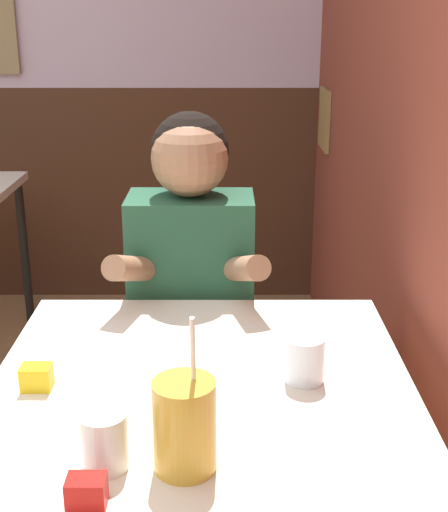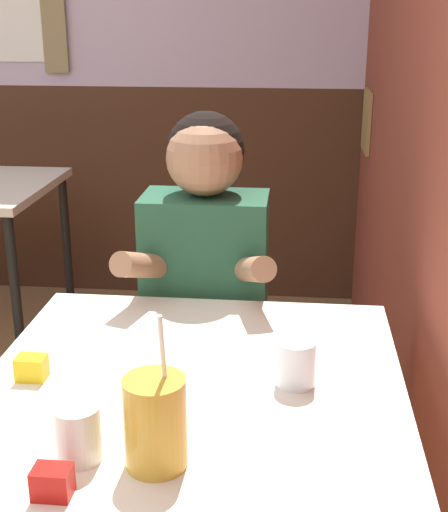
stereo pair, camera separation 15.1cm
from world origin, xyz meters
name	(u,v)px [view 1 (the left image)]	position (x,y,z in m)	size (l,w,h in m)	color
brick_wall_right	(390,51)	(1.48, 1.39, 1.35)	(0.08, 4.78, 2.70)	brown
back_wall	(14,33)	(-0.02, 2.81, 1.36)	(5.90, 0.09, 2.70)	silver
main_table	(199,424)	(0.94, 0.44, 0.68)	(0.86, 0.96, 0.75)	beige
person_seated	(190,317)	(0.89, 1.05, 0.64)	(0.42, 0.41, 1.22)	#235138
cocktail_pitcher	(183,426)	(0.92, 0.20, 0.83)	(0.10, 0.10, 0.28)	gold
glass_near_pitcher	(302,359)	(1.15, 0.49, 0.80)	(0.08, 0.08, 0.10)	silver
glass_center	(102,441)	(0.79, 0.20, 0.80)	(0.08, 0.08, 0.10)	silver
condiment_ketchup	(85,493)	(0.78, 0.10, 0.78)	(0.06, 0.04, 0.05)	#B7140F
condiment_mustard	(34,378)	(0.61, 0.46, 0.78)	(0.06, 0.04, 0.05)	yellow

